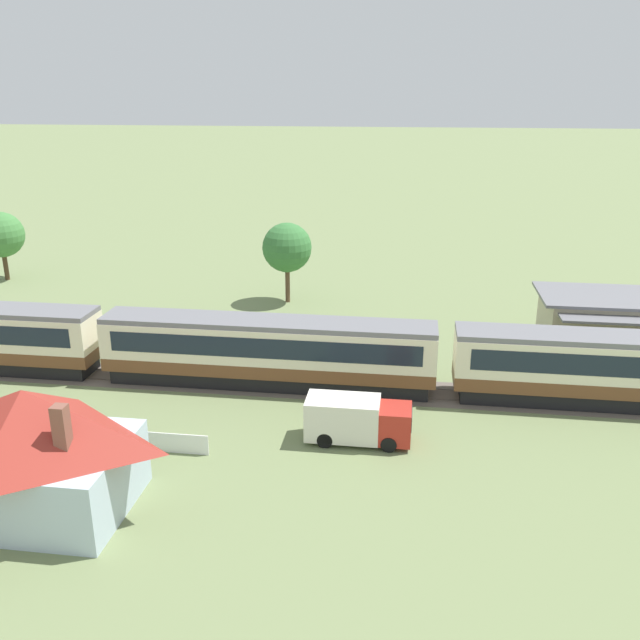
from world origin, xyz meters
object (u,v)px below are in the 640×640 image
yard_tree_1 (1,235)px  delivery_truck_red (356,420)px  cottage_red_roof_2 (30,448)px  yard_tree_0 (287,248)px  passenger_train (272,349)px

yard_tree_1 → delivery_truck_red: bearing=-36.7°
delivery_truck_red → cottage_red_roof_2: bearing=-149.4°
yard_tree_0 → delivery_truck_red: bearing=-71.2°
passenger_train → yard_tree_0: yard_tree_0 is taller
yard_tree_0 → yard_tree_1: yard_tree_0 is taller
delivery_truck_red → yard_tree_1: yard_tree_1 is taller
cottage_red_roof_2 → yard_tree_1: 40.78m
cottage_red_roof_2 → passenger_train: bearing=62.0°
yard_tree_0 → yard_tree_1: 27.77m
cottage_red_roof_2 → yard_tree_1: (-22.38, 34.06, 1.42)m
delivery_truck_red → yard_tree_1: (-35.42, 26.36, 3.10)m
delivery_truck_red → yard_tree_0: bearing=108.8°
delivery_truck_red → yard_tree_1: bearing=143.3°
cottage_red_roof_2 → delivery_truck_red: bearing=30.6°
cottage_red_roof_2 → yard_tree_0: (5.20, 30.80, 1.80)m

